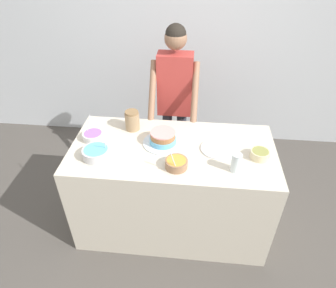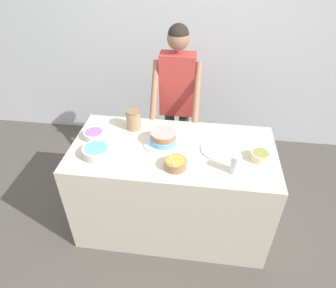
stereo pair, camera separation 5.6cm
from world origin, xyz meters
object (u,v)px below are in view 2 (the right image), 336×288
(person_baker, at_px, (177,91))
(frosting_bowl_purple, at_px, (94,134))
(cake, at_px, (163,138))
(frosting_bowl_olive, at_px, (260,156))
(ceramic_plate, at_px, (217,150))
(stoneware_jar, at_px, (133,120))
(drinking_glass, at_px, (235,164))
(frosting_bowl_orange, at_px, (176,163))
(frosting_bowl_blue, at_px, (96,151))

(person_baker, bearing_deg, frosting_bowl_purple, -133.09)
(cake, relative_size, frosting_bowl_olive, 2.26)
(ceramic_plate, height_order, stoneware_jar, stoneware_jar)
(drinking_glass, bearing_deg, stoneware_jar, 151.41)
(cake, height_order, frosting_bowl_purple, frosting_bowl_purple)
(frosting_bowl_orange, distance_m, ceramic_plate, 0.39)
(frosting_bowl_olive, relative_size, stoneware_jar, 0.83)
(drinking_glass, bearing_deg, person_baker, 118.85)
(frosting_bowl_orange, xyz_separation_m, ceramic_plate, (0.30, 0.24, -0.03))
(drinking_glass, xyz_separation_m, ceramic_plate, (-0.12, 0.23, -0.07))
(frosting_bowl_olive, bearing_deg, person_baker, 132.76)
(cake, bearing_deg, frosting_bowl_blue, -154.95)
(frosting_bowl_blue, distance_m, frosting_bowl_purple, 0.24)
(cake, relative_size, frosting_bowl_orange, 1.79)
(drinking_glass, height_order, ceramic_plate, drinking_glass)
(frosting_bowl_blue, height_order, ceramic_plate, frosting_bowl_blue)
(drinking_glass, bearing_deg, frosting_bowl_olive, 40.33)
(frosting_bowl_olive, bearing_deg, frosting_bowl_blue, -174.63)
(frosting_bowl_purple, height_order, frosting_bowl_olive, frosting_bowl_purple)
(person_baker, bearing_deg, stoneware_jar, -124.18)
(frosting_bowl_blue, height_order, stoneware_jar, stoneware_jar)
(frosting_bowl_purple, xyz_separation_m, frosting_bowl_olive, (1.32, -0.11, 0.00))
(frosting_bowl_olive, distance_m, stoneware_jar, 1.07)
(ceramic_plate, bearing_deg, drinking_glass, -62.49)
(frosting_bowl_blue, distance_m, frosting_bowl_orange, 0.61)
(frosting_bowl_purple, relative_size, frosting_bowl_orange, 1.08)
(frosting_bowl_blue, distance_m, ceramic_plate, 0.93)
(ceramic_plate, bearing_deg, cake, 174.68)
(frosting_bowl_blue, relative_size, frosting_bowl_orange, 1.16)
(cake, distance_m, drinking_glass, 0.62)
(cake, distance_m, stoneware_jar, 0.34)
(frosting_bowl_olive, bearing_deg, ceramic_plate, 167.73)
(frosting_bowl_purple, distance_m, frosting_bowl_olive, 1.33)
(person_baker, relative_size, frosting_bowl_purple, 8.43)
(person_baker, bearing_deg, cake, -93.52)
(cake, xyz_separation_m, ceramic_plate, (0.43, -0.04, -0.04))
(cake, xyz_separation_m, stoneware_jar, (-0.28, 0.18, 0.04))
(person_baker, xyz_separation_m, cake, (-0.04, -0.66, -0.09))
(frosting_bowl_purple, relative_size, ceramic_plate, 0.77)
(frosting_bowl_purple, relative_size, drinking_glass, 1.34)
(person_baker, bearing_deg, frosting_bowl_blue, -120.59)
(drinking_glass, relative_size, stoneware_jar, 0.85)
(frosting_bowl_purple, bearing_deg, stoneware_jar, 31.92)
(frosting_bowl_olive, xyz_separation_m, drinking_glass, (-0.19, -0.17, 0.04))
(person_baker, relative_size, ceramic_plate, 6.50)
(frosting_bowl_orange, bearing_deg, person_baker, 95.47)
(person_baker, bearing_deg, ceramic_plate, -60.70)
(frosting_bowl_purple, relative_size, frosting_bowl_olive, 1.37)
(frosting_bowl_blue, bearing_deg, frosting_bowl_orange, -5.34)
(frosting_bowl_orange, distance_m, stoneware_jar, 0.62)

